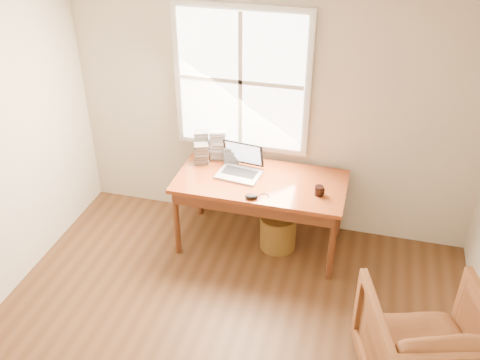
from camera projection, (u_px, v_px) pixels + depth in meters
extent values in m
cube|color=white|center=(184.00, 41.00, 2.57)|extent=(4.00, 4.50, 0.02)
cube|color=beige|center=(273.00, 107.00, 5.11)|extent=(4.00, 0.02, 2.60)
cube|color=silver|center=(242.00, 80.00, 5.01)|extent=(1.32, 0.05, 1.42)
cube|color=white|center=(241.00, 82.00, 4.99)|extent=(1.20, 0.02, 1.30)
cube|color=silver|center=(240.00, 82.00, 4.98)|extent=(0.04, 0.02, 1.30)
cube|color=silver|center=(240.00, 82.00, 4.98)|extent=(1.20, 0.02, 0.04)
cube|color=brown|center=(261.00, 182.00, 5.04)|extent=(1.60, 0.80, 0.04)
imported|color=brown|center=(426.00, 344.00, 3.80)|extent=(1.06, 1.08, 0.79)
cylinder|color=brown|center=(278.00, 232.00, 5.29)|extent=(0.43, 0.43, 0.36)
ellipsoid|color=black|center=(252.00, 197.00, 4.75)|extent=(0.13, 0.10, 0.04)
cylinder|color=black|center=(319.00, 191.00, 4.78)|extent=(0.10, 0.10, 0.09)
cube|color=#ADB0B8|center=(218.00, 144.00, 5.31)|extent=(0.18, 0.17, 0.31)
cube|color=#27272C|center=(201.00, 154.00, 5.25)|extent=(0.17, 0.16, 0.21)
cube|color=#9F9CA9|center=(202.00, 144.00, 5.33)|extent=(0.16, 0.15, 0.29)
cube|color=#B4BAC0|center=(231.00, 154.00, 5.27)|extent=(0.18, 0.17, 0.18)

